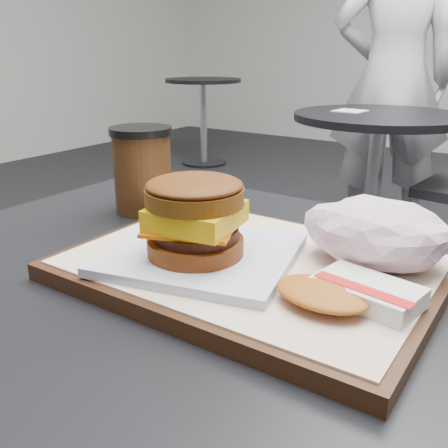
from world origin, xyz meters
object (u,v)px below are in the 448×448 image
breakfast_sandwich (197,226)px  hash_brown (347,293)px  serving_tray (251,267)px  patron (393,79)px  crumpled_wrapper (377,232)px  coffee_cup (142,168)px  customer_table (223,405)px  neighbor_table (376,161)px

breakfast_sandwich → hash_brown: (0.16, 0.00, -0.03)m
serving_tray → patron: bearing=103.1°
breakfast_sandwich → crumpled_wrapper: size_ratio=1.50×
crumpled_wrapper → coffee_cup: bearing=173.9°
customer_table → neighbor_table: bearing=102.0°
crumpled_wrapper → serving_tray: bearing=-149.0°
customer_table → patron: (-0.49, 2.24, 0.27)m
patron → neighbor_table: bearing=78.8°
serving_tray → coffee_cup: 0.28m
breakfast_sandwich → neighbor_table: breakfast_sandwich is taller
customer_table → neighbor_table: 1.69m
serving_tray → hash_brown: 0.13m
neighbor_table → crumpled_wrapper: bearing=-72.6°
serving_tray → patron: size_ratio=0.22×
customer_table → patron: 2.31m
customer_table → neighbor_table: size_ratio=1.07×
patron → customer_table: bearing=77.9°
coffee_cup → neighbor_table: size_ratio=0.17×
serving_tray → hash_brown: hash_brown is taller
serving_tray → crumpled_wrapper: (0.11, 0.07, 0.04)m
breakfast_sandwich → coffee_cup: (-0.21, 0.14, 0.01)m
serving_tray → hash_brown: (0.12, -0.04, 0.02)m
patron → crumpled_wrapper: bearing=81.9°
customer_table → serving_tray: (0.03, 0.00, 0.20)m
serving_tray → breakfast_sandwich: (-0.04, -0.04, 0.05)m
breakfast_sandwich → patron: 2.33m
crumpled_wrapper → neighbor_table: (-0.50, 1.58, -0.27)m
hash_brown → crumpled_wrapper: bearing=95.2°
neighbor_table → hash_brown: bearing=-73.3°
crumpled_wrapper → neighbor_table: size_ratio=0.20×
neighbor_table → patron: patron is taller
coffee_cup → hash_brown: bearing=-20.9°
customer_table → breakfast_sandwich: size_ratio=3.56×
breakfast_sandwich → hash_brown: breakfast_sandwich is taller
hash_brown → coffee_cup: 0.40m
crumpled_wrapper → patron: (-0.63, 2.18, 0.03)m
breakfast_sandwich → customer_table: bearing=76.7°
serving_tray → patron: 2.30m
serving_tray → breakfast_sandwich: bearing=-139.0°
hash_brown → coffee_cup: (-0.37, 0.14, 0.04)m
hash_brown → crumpled_wrapper: crumpled_wrapper is taller
serving_tray → breakfast_sandwich: 0.08m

